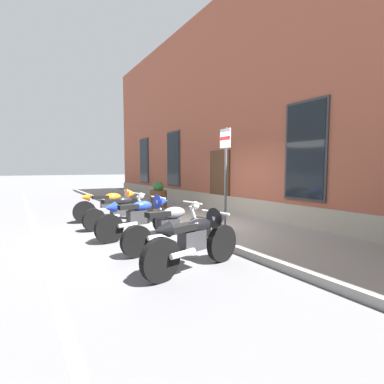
% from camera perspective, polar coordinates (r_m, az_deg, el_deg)
% --- Properties ---
extents(ground_plane, '(140.00, 140.00, 0.00)m').
position_cam_1_polar(ground_plane, '(7.50, -2.77, -8.00)').
color(ground_plane, '#4C4C4F').
extents(sidewalk, '(30.80, 2.74, 0.14)m').
position_cam_1_polar(sidewalk, '(8.22, 5.64, -6.38)').
color(sidewalk, gray).
rests_on(sidewalk, ground_plane).
extents(lane_stripe, '(30.80, 0.12, 0.01)m').
position_cam_1_polar(lane_stripe, '(6.61, -28.23, -10.28)').
color(lane_stripe, silver).
rests_on(lane_stripe, ground_plane).
extents(brick_pub_facade, '(24.80, 5.87, 7.70)m').
position_cam_1_polar(brick_pub_facade, '(11.39, 23.70, 15.44)').
color(brick_pub_facade, brown).
rests_on(brick_pub_facade, ground_plane).
extents(motorcycle_orange_sport, '(0.62, 2.20, 1.01)m').
position_cam_1_polar(motorcycle_orange_sport, '(9.35, -15.77, -2.20)').
color(motorcycle_orange_sport, black).
rests_on(motorcycle_orange_sport, ground_plane).
extents(motorcycle_black_naked, '(0.67, 2.14, 0.94)m').
position_cam_1_polar(motorcycle_black_naked, '(8.22, -14.05, -3.66)').
color(motorcycle_black_naked, black).
rests_on(motorcycle_black_naked, ground_plane).
extents(motorcycle_blue_sport, '(0.64, 2.13, 1.01)m').
position_cam_1_polar(motorcycle_blue_sport, '(6.90, -10.11, -4.50)').
color(motorcycle_blue_sport, black).
rests_on(motorcycle_blue_sport, ground_plane).
extents(motorcycle_grey_naked, '(0.62, 2.12, 0.95)m').
position_cam_1_polar(motorcycle_grey_naked, '(5.78, -4.26, -7.05)').
color(motorcycle_grey_naked, black).
rests_on(motorcycle_grey_naked, ground_plane).
extents(motorcycle_black_sport, '(0.68, 2.00, 0.99)m').
position_cam_1_polar(motorcycle_black_sport, '(4.66, 1.12, -9.09)').
color(motorcycle_black_sport, black).
rests_on(motorcycle_black_sport, ground_plane).
extents(parking_sign, '(0.36, 0.07, 2.47)m').
position_cam_1_polar(parking_sign, '(6.71, 6.76, 5.38)').
color(parking_sign, '#4C4C51').
rests_on(parking_sign, sidewalk).
extents(barrel_planter, '(0.68, 0.68, 1.01)m').
position_cam_1_polar(barrel_planter, '(11.03, -6.77, -0.97)').
color(barrel_planter, brown).
rests_on(barrel_planter, sidewalk).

